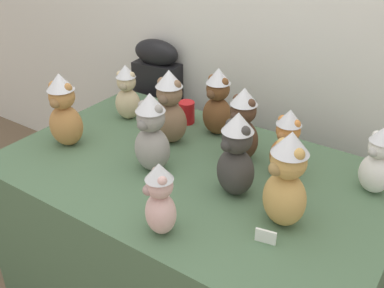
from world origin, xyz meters
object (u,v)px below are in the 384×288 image
Objects in this scene: teddy_bear_caramel at (64,111)px; party_cup_red at (187,112)px; display_table at (192,237)px; teddy_bear_ash at (151,134)px; instrument_case at (159,121)px; teddy_bear_honey at (286,180)px; teddy_bear_chestnut at (218,103)px; teddy_bear_sand at (127,93)px; teddy_bear_cocoa at (242,125)px; teddy_bear_ginger at (287,144)px; teddy_bear_mocha at (170,108)px; teddy_bear_snow at (378,160)px; teddy_bear_charcoal at (236,155)px; teddy_bear_blush at (160,199)px.

teddy_bear_caramel reaches higher than party_cup_red.
display_table is 0.56m from teddy_bear_ash.
instrument_case is (-0.68, 0.63, 0.15)m from display_table.
teddy_bear_chestnut is at bearing 167.81° from teddy_bear_honey.
teddy_bear_sand is at bearing -170.92° from teddy_bear_honey.
teddy_bear_ginger is (0.20, -0.01, -0.02)m from teddy_bear_cocoa.
teddy_bear_sand is (-0.87, 0.04, -0.00)m from teddy_bear_ginger.
teddy_bear_mocha is 1.24× the size of teddy_bear_snow.
teddy_bear_chestnut is (-0.21, 0.14, -0.00)m from teddy_bear_cocoa.
teddy_bear_ash reaches higher than party_cup_red.
teddy_bear_ginger is at bearing 140.15° from teddy_bear_honey.
teddy_bear_mocha is at bearing 175.21° from teddy_bear_charcoal.
teddy_bear_mocha is 0.48m from teddy_bear_charcoal.
teddy_bear_charcoal reaches higher than teddy_bear_blush.
teddy_bear_caramel is at bearing -152.60° from teddy_bear_ginger.
teddy_bear_caramel is at bearing -155.10° from teddy_bear_charcoal.
teddy_bear_cocoa is at bearing 164.89° from teddy_bear_honey.
teddy_bear_mocha is 0.97× the size of teddy_bear_honey.
display_table is 0.59m from teddy_bear_charcoal.
teddy_bear_ash is at bearing -141.80° from teddy_bear_ginger.
teddy_bear_caramel is 1.31m from teddy_bear_snow.
teddy_bear_blush is (0.13, -0.38, 0.50)m from display_table.
teddy_bear_cocoa is at bearing -174.60° from teddy_bear_ginger.
teddy_bear_mocha is at bearing 109.41° from teddy_bear_ash.
teddy_bear_cocoa reaches higher than teddy_bear_chestnut.
instrument_case is 9.39× the size of party_cup_red.
party_cup_red is (0.32, 0.49, -0.11)m from teddy_bear_caramel.
teddy_bear_ginger is 1.07× the size of teddy_bear_blush.
teddy_bear_blush is 0.63m from teddy_bear_mocha.
teddy_bear_cocoa is 0.21m from teddy_bear_ginger.
teddy_bear_blush is 0.80× the size of teddy_bear_charcoal.
teddy_bear_charcoal is (0.77, -0.26, 0.03)m from teddy_bear_sand.
teddy_bear_cocoa is at bearing 2.19° from teddy_bear_mocha.
teddy_bear_blush is at bearing -62.46° from teddy_bear_sand.
teddy_bear_mocha is (-0.55, -0.04, 0.03)m from teddy_bear_ginger.
instrument_case is 0.87m from teddy_bear_caramel.
teddy_bear_mocha is 1.03× the size of teddy_bear_charcoal.
display_table is 5.76× the size of teddy_bear_snow.
teddy_bear_blush is (0.01, -0.57, -0.03)m from teddy_bear_cocoa.
teddy_bear_ash reaches higher than teddy_bear_sand.
teddy_bear_caramel reaches higher than teddy_bear_charcoal.
teddy_bear_mocha is at bearing -160.67° from teddy_bear_cocoa.
teddy_bear_ash reaches higher than teddy_bear_charcoal.
instrument_case is at bearing 83.30° from teddy_bear_caramel.
teddy_bear_charcoal reaches higher than instrument_case.
display_table is 4.64× the size of teddy_bear_mocha.
teddy_bear_chestnut is (-0.74, 0.07, 0.02)m from teddy_bear_snow.
teddy_bear_ash is at bearing -76.51° from teddy_bear_mocha.
teddy_bear_caramel is 0.97m from teddy_bear_ginger.
teddy_bear_mocha reaches higher than teddy_bear_ginger.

